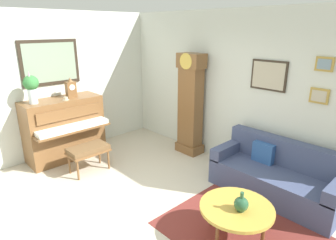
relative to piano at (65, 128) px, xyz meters
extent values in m
cube|color=beige|center=(2.23, -0.16, -0.66)|extent=(6.40, 6.00, 0.10)
cube|color=silver|center=(-0.37, -0.16, 0.79)|extent=(0.10, 4.90, 2.80)
cube|color=#33281E|center=(-0.30, 0.00, 1.24)|extent=(0.03, 1.10, 0.84)
cube|color=gray|center=(-0.29, 0.00, 1.24)|extent=(0.01, 0.98, 0.72)
cube|color=silver|center=(2.23, 2.24, 0.79)|extent=(5.30, 0.10, 2.80)
cube|color=#B28E3D|center=(3.78, 2.17, 0.94)|extent=(0.26, 0.03, 0.22)
cube|color=#BCB299|center=(3.78, 2.16, 0.94)|extent=(0.20, 0.01, 0.16)
cube|color=#33281E|center=(2.98, 2.17, 1.14)|extent=(0.60, 0.03, 0.48)
cube|color=#BCB299|center=(2.98, 2.16, 1.14)|extent=(0.54, 0.01, 0.42)
cube|color=#B28E3D|center=(3.78, 2.17, 1.39)|extent=(0.24, 0.03, 0.20)
cube|color=#7A93A3|center=(3.78, 2.16, 1.39)|extent=(0.18, 0.01, 0.14)
cube|color=maroon|center=(3.73, 0.61, -0.60)|extent=(2.10, 1.50, 0.01)
cube|color=brown|center=(-0.02, 0.00, -0.01)|extent=(0.60, 1.44, 1.20)
cube|color=brown|center=(0.41, 0.00, 0.07)|extent=(0.28, 1.38, 0.04)
cube|color=white|center=(0.41, 0.00, 0.13)|extent=(0.26, 1.32, 0.08)
cube|color=brown|center=(0.30, 0.00, 0.37)|extent=(0.03, 1.20, 0.20)
cube|color=brown|center=(0.84, 0.03, -0.23)|extent=(0.42, 0.70, 0.04)
cube|color=brown|center=(0.84, 0.03, -0.17)|extent=(0.40, 0.68, 0.08)
cylinder|color=brown|center=(1.00, -0.27, -0.43)|extent=(0.04, 0.04, 0.36)
cylinder|color=brown|center=(1.00, 0.33, -0.43)|extent=(0.04, 0.04, 0.36)
cylinder|color=brown|center=(0.68, -0.27, -0.43)|extent=(0.04, 0.04, 0.36)
cylinder|color=brown|center=(0.68, 0.33, -0.43)|extent=(0.04, 0.04, 0.36)
cube|color=brown|center=(1.50, 1.97, -0.52)|extent=(0.52, 0.34, 0.18)
cube|color=brown|center=(1.50, 1.97, 0.28)|extent=(0.44, 0.28, 1.78)
cube|color=brown|center=(1.50, 1.97, 1.27)|extent=(0.52, 0.32, 0.28)
cylinder|color=gold|center=(1.50, 1.81, 1.27)|extent=(0.30, 0.02, 0.30)
cylinder|color=gold|center=(1.50, 1.92, 0.34)|extent=(0.03, 0.03, 0.70)
cube|color=#424C70|center=(3.51, 1.69, -0.40)|extent=(1.90, 0.80, 0.42)
cube|color=#424C70|center=(3.51, 1.99, 0.01)|extent=(1.90, 0.20, 0.44)
cube|color=#424C70|center=(2.65, 1.69, -0.11)|extent=(0.18, 0.80, 0.20)
cube|color=#2D5699|center=(3.21, 1.83, -0.03)|extent=(0.34, 0.12, 0.32)
cylinder|color=gold|center=(3.64, 0.45, -0.17)|extent=(0.88, 0.88, 0.04)
torus|color=brown|center=(3.64, 0.45, -0.17)|extent=(0.88, 0.88, 0.04)
cylinder|color=brown|center=(3.64, 0.81, -0.40)|extent=(0.04, 0.04, 0.42)
cylinder|color=brown|center=(4.00, 0.45, -0.40)|extent=(0.04, 0.04, 0.42)
cylinder|color=brown|center=(3.64, 0.09, -0.40)|extent=(0.04, 0.04, 0.42)
cylinder|color=brown|center=(3.28, 0.45, -0.40)|extent=(0.04, 0.04, 0.42)
cube|color=brown|center=(0.00, 0.21, 0.74)|extent=(0.12, 0.18, 0.30)
cylinder|color=white|center=(0.06, 0.21, 0.79)|extent=(0.01, 0.11, 0.11)
cone|color=brown|center=(0.00, 0.21, 0.93)|extent=(0.10, 0.10, 0.08)
cylinder|color=silver|center=(0.00, -0.50, 0.72)|extent=(0.15, 0.15, 0.26)
sphere|color=#387F3D|center=(0.00, -0.50, 0.96)|extent=(0.26, 0.26, 0.26)
cone|color=#D199B7|center=(0.03, -0.52, 1.09)|extent=(0.06, 0.06, 0.16)
cylinder|color=beige|center=(0.15, 0.02, 0.60)|extent=(0.12, 0.12, 0.01)
cylinder|color=beige|center=(0.15, 0.02, 0.62)|extent=(0.08, 0.08, 0.06)
cylinder|color=#234C33|center=(3.72, 0.42, -0.14)|extent=(0.09, 0.09, 0.01)
sphere|color=#285638|center=(3.72, 0.42, -0.06)|extent=(0.17, 0.17, 0.17)
cylinder|color=#285638|center=(3.72, 0.42, 0.05)|extent=(0.04, 0.04, 0.08)
camera|label=1|loc=(5.19, -2.14, 1.88)|focal=30.58mm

